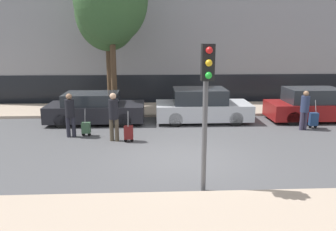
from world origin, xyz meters
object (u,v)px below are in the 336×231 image
at_px(parked_car_1, 202,106).
at_px(traffic_light, 206,90).
at_px(trolley_center, 129,132).
at_px(bare_tree_down_street, 107,12).
at_px(trolley_left, 86,128).
at_px(trolley_right, 314,119).
at_px(parked_car_2, 314,106).
at_px(pedestrian_center, 114,114).
at_px(pedestrian_right, 305,108).
at_px(pedestrian_left, 70,113).
at_px(parked_car_0, 95,109).

height_order(parked_car_1, traffic_light, traffic_light).
xyz_separation_m(trolley_center, bare_tree_down_street, (-1.25, 5.10, 4.50)).
distance_m(trolley_left, trolley_right, 9.22).
relative_size(parked_car_1, trolley_center, 3.68).
height_order(parked_car_1, bare_tree_down_street, bare_tree_down_street).
xyz_separation_m(parked_car_2, bare_tree_down_street, (-9.39, 2.32, 4.17)).
bearing_deg(parked_car_1, parked_car_2, -1.18).
xyz_separation_m(parked_car_1, bare_tree_down_street, (-4.33, 2.22, 4.17)).
height_order(pedestrian_center, trolley_right, pedestrian_center).
bearing_deg(pedestrian_right, pedestrian_left, -17.22).
height_order(parked_car_0, pedestrian_left, pedestrian_left).
bearing_deg(parked_car_2, trolley_right, -115.53).
bearing_deg(pedestrian_left, pedestrian_right, 173.98).
bearing_deg(pedestrian_left, parked_car_1, -167.37).
bearing_deg(bare_tree_down_street, traffic_light, -70.06).
xyz_separation_m(parked_car_2, trolley_center, (-8.14, -2.78, -0.33)).
bearing_deg(parked_car_1, pedestrian_left, -157.85).
distance_m(parked_car_2, pedestrian_center, 9.06).
xyz_separation_m(parked_car_1, pedestrian_left, (-5.29, -2.15, 0.26)).
height_order(parked_car_0, trolley_center, parked_car_0).
xyz_separation_m(parked_car_2, trolley_left, (-9.81, -1.96, -0.36)).
relative_size(parked_car_0, parked_car_2, 1.00).
height_order(parked_car_1, trolley_center, parked_car_1).
height_order(trolley_left, traffic_light, traffic_light).
bearing_deg(bare_tree_down_street, parked_car_1, -27.16).
bearing_deg(pedestrian_right, parked_car_2, -148.02).
bearing_deg(pedestrian_left, bare_tree_down_street, -111.94).
height_order(pedestrian_left, traffic_light, traffic_light).
distance_m(parked_car_1, pedestrian_right, 4.25).
xyz_separation_m(trolley_center, traffic_light, (2.09, -4.11, 2.17)).
bearing_deg(parked_car_2, pedestrian_center, -163.14).
bearing_deg(trolley_left, parked_car_0, 89.68).
bearing_deg(traffic_light, bare_tree_down_street, 109.94).
bearing_deg(trolley_center, parked_car_2, 18.87).
xyz_separation_m(parked_car_1, traffic_light, (-0.98, -6.99, 1.84)).
xyz_separation_m(trolley_right, bare_tree_down_street, (-8.77, 3.61, 4.47)).
distance_m(pedestrian_right, traffic_light, 7.48).
relative_size(parked_car_2, trolley_right, 3.51).
xyz_separation_m(parked_car_1, trolley_center, (-3.07, -2.88, -0.33)).
height_order(trolley_left, trolley_right, trolley_right).
bearing_deg(parked_car_1, parked_car_0, -179.65).
height_order(parked_car_0, parked_car_2, parked_car_2).
height_order(parked_car_0, bare_tree_down_street, bare_tree_down_street).
distance_m(parked_car_0, parked_car_2, 9.80).
xyz_separation_m(parked_car_0, traffic_light, (3.75, -6.96, 1.90)).
distance_m(traffic_light, bare_tree_down_street, 10.07).
height_order(trolley_right, traffic_light, traffic_light).
xyz_separation_m(parked_car_2, pedestrian_right, (-1.13, -1.48, 0.22)).
height_order(parked_car_2, traffic_light, traffic_light).
relative_size(parked_car_0, pedestrian_left, 2.53).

